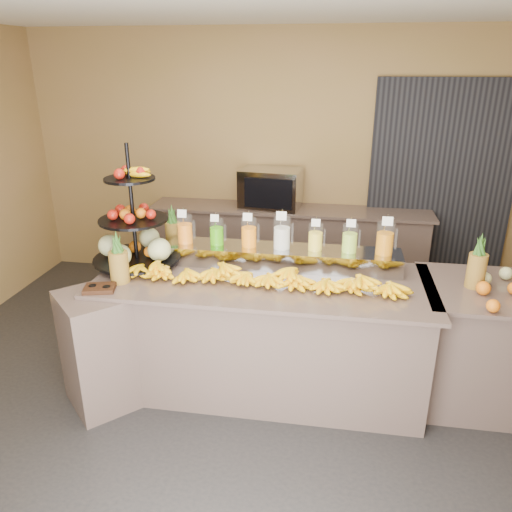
% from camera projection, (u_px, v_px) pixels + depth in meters
% --- Properties ---
extents(ground, '(6.00, 6.00, 0.00)m').
position_uv_depth(ground, '(257.00, 407.00, 3.78)').
color(ground, black).
rests_on(ground, ground).
extents(room_envelope, '(6.04, 5.02, 2.82)m').
position_uv_depth(room_envelope, '(298.00, 141.00, 3.79)').
color(room_envelope, olive).
rests_on(room_envelope, ground).
extents(buffet_counter, '(2.75, 1.25, 0.93)m').
position_uv_depth(buffet_counter, '(248.00, 335.00, 3.87)').
color(buffet_counter, gray).
rests_on(buffet_counter, ground).
extents(right_counter, '(1.08, 0.88, 0.93)m').
position_uv_depth(right_counter, '(490.00, 345.00, 3.73)').
color(right_counter, gray).
rests_on(right_counter, ground).
extents(back_ledge, '(3.10, 0.55, 0.93)m').
position_uv_depth(back_ledge, '(288.00, 247.00, 5.68)').
color(back_ledge, gray).
rests_on(back_ledge, ground).
extents(pitcher_tray, '(1.85, 0.30, 0.15)m').
position_uv_depth(pitcher_tray, '(281.00, 257.00, 3.94)').
color(pitcher_tray, gray).
rests_on(pitcher_tray, buffet_counter).
extents(juice_pitcher_orange_a, '(0.12, 0.13, 0.30)m').
position_uv_depth(juice_pitcher_orange_a, '(185.00, 231.00, 3.99)').
color(juice_pitcher_orange_a, silver).
rests_on(juice_pitcher_orange_a, pitcher_tray).
extents(juice_pitcher_green, '(0.11, 0.12, 0.27)m').
position_uv_depth(juice_pitcher_green, '(217.00, 233.00, 3.95)').
color(juice_pitcher_green, silver).
rests_on(juice_pitcher_green, pitcher_tray).
extents(juice_pitcher_orange_b, '(0.12, 0.13, 0.30)m').
position_uv_depth(juice_pitcher_orange_b, '(249.00, 234.00, 3.91)').
color(juice_pitcher_orange_b, silver).
rests_on(juice_pitcher_orange_b, pitcher_tray).
extents(juice_pitcher_milk, '(0.13, 0.14, 0.32)m').
position_uv_depth(juice_pitcher_milk, '(282.00, 235.00, 3.87)').
color(juice_pitcher_milk, silver).
rests_on(juice_pitcher_milk, pitcher_tray).
extents(juice_pitcher_lemon, '(0.11, 0.12, 0.27)m').
position_uv_depth(juice_pitcher_lemon, '(315.00, 239.00, 3.84)').
color(juice_pitcher_lemon, silver).
rests_on(juice_pitcher_lemon, pitcher_tray).
extents(juice_pitcher_lime, '(0.12, 0.12, 0.29)m').
position_uv_depth(juice_pitcher_lime, '(350.00, 240.00, 3.79)').
color(juice_pitcher_lime, silver).
rests_on(juice_pitcher_lime, pitcher_tray).
extents(juice_pitcher_orange_c, '(0.13, 0.14, 0.32)m').
position_uv_depth(juice_pitcher_orange_c, '(385.00, 240.00, 3.75)').
color(juice_pitcher_orange_c, silver).
rests_on(juice_pitcher_orange_c, pitcher_tray).
extents(banana_heap, '(2.08, 0.19, 0.17)m').
position_uv_depth(banana_heap, '(257.00, 274.00, 3.64)').
color(banana_heap, yellow).
rests_on(banana_heap, buffet_counter).
extents(fruit_stand, '(0.78, 0.78, 0.96)m').
position_uv_depth(fruit_stand, '(141.00, 236.00, 3.89)').
color(fruit_stand, black).
rests_on(fruit_stand, buffet_counter).
extents(condiment_caddy, '(0.24, 0.21, 0.03)m').
position_uv_depth(condiment_caddy, '(100.00, 288.00, 3.53)').
color(condiment_caddy, '#321B0D').
rests_on(condiment_caddy, buffet_counter).
extents(pineapple_left_a, '(0.14, 0.14, 0.40)m').
position_uv_depth(pineapple_left_a, '(119.00, 263.00, 3.62)').
color(pineapple_left_a, brown).
rests_on(pineapple_left_a, buffet_counter).
extents(pineapple_left_b, '(0.13, 0.13, 0.40)m').
position_uv_depth(pineapple_left_b, '(173.00, 233.00, 4.25)').
color(pineapple_left_b, brown).
rests_on(pineapple_left_b, buffet_counter).
extents(right_fruit_pile, '(0.48, 0.46, 0.25)m').
position_uv_depth(right_fruit_pile, '(504.00, 287.00, 3.39)').
color(right_fruit_pile, brown).
rests_on(right_fruit_pile, right_counter).
extents(oven_warmer, '(0.69, 0.52, 0.43)m').
position_uv_depth(oven_warmer, '(271.00, 188.00, 5.47)').
color(oven_warmer, gray).
rests_on(oven_warmer, back_ledge).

